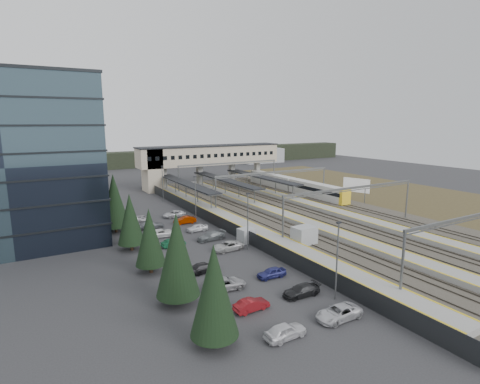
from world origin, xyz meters
TOP-DOWN VIEW (x-y plane):
  - ground at (0.00, 0.00)m, footprint 220.00×220.00m
  - office_building at (-36.00, 12.00)m, footprint 24.30×18.30m
  - conifer_row at (-22.00, -3.86)m, footprint 4.42×49.82m
  - car_park at (-13.38, -6.83)m, footprint 10.69×44.53m
  - lampposts at (-8.00, 1.25)m, footprint 0.50×53.25m
  - fence at (-6.50, 5.00)m, footprint 0.08×90.00m
  - relay_cabin_near at (0.18, -10.23)m, footprint 3.39×2.59m
  - relay_cabin_far at (-6.38, -4.97)m, footprint 2.48×2.15m
  - rail_corridor at (9.34, 5.00)m, footprint 34.00×90.00m
  - canopies at (7.00, 27.00)m, footprint 23.10×30.00m
  - footbridge at (7.70, 42.00)m, footprint 40.40×6.40m
  - gantries at (12.00, 3.00)m, footprint 28.40×62.28m
  - train at (24.00, 22.71)m, footprint 2.61×36.21m
  - billboard at (29.39, 7.22)m, footprint 2.11×5.82m
  - scrub_east at (45.00, 5.00)m, footprint 34.00×120.00m
  - treeline_far at (23.81, 92.28)m, footprint 170.00×19.00m

SIDE VIEW (x-z plane):
  - ground at x=0.00m, z-range 0.00..0.00m
  - scrub_east at x=45.00m, z-range 0.00..0.06m
  - rail_corridor at x=9.34m, z-range -0.17..0.75m
  - car_park at x=-13.38m, z-range -0.03..1.26m
  - fence at x=-6.50m, z-range 0.00..2.00m
  - relay_cabin_far at x=-6.38m, z-range 0.00..2.08m
  - relay_cabin_near at x=0.18m, z-range 0.00..2.70m
  - train at x=24.00m, z-range 0.23..3.51m
  - treeline_far at x=23.81m, z-range -0.55..6.45m
  - billboard at x=29.39m, z-range 0.90..6.10m
  - canopies at x=7.00m, z-range 2.28..5.56m
  - lampposts at x=-8.00m, z-range 0.30..8.37m
  - conifer_row at x=-22.00m, z-range 0.09..9.59m
  - gantries at x=12.00m, z-range 2.41..9.58m
  - footbridge at x=7.70m, z-range 2.33..13.53m
  - office_building at x=-36.00m, z-range 0.04..24.34m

